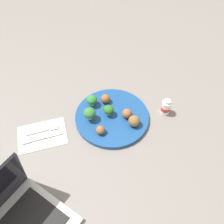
{
  "coord_description": "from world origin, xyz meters",
  "views": [
    {
      "loc": [
        -0.19,
        -0.5,
        0.7
      ],
      "look_at": [
        0.0,
        0.0,
        0.04
      ],
      "focal_mm": 36.71,
      "sensor_mm": 36.0,
      "label": 1
    }
  ],
  "objects_px": {
    "broccoli_floret_far_rim": "(109,110)",
    "meatball_back_left": "(127,113)",
    "broccoli_floret_back_right": "(90,113)",
    "meatball_near_rim": "(100,130)",
    "napkin": "(42,135)",
    "fork": "(43,130)",
    "broccoli_floret_center": "(92,100)",
    "meatball_mid_right": "(106,99)",
    "plate": "(112,117)",
    "knife": "(44,138)",
    "yogurt_bottle": "(166,107)",
    "meatball_front_left": "(134,121)"
  },
  "relations": [
    {
      "from": "broccoli_floret_far_rim",
      "to": "meatball_back_left",
      "type": "bearing_deg",
      "value": -29.31
    },
    {
      "from": "broccoli_floret_back_right",
      "to": "meatball_near_rim",
      "type": "distance_m",
      "value": 0.08
    },
    {
      "from": "napkin",
      "to": "fork",
      "type": "relative_size",
      "value": 1.41
    },
    {
      "from": "meatball_near_rim",
      "to": "broccoli_floret_far_rim",
      "type": "bearing_deg",
      "value": 50.86
    },
    {
      "from": "broccoli_floret_center",
      "to": "napkin",
      "type": "height_order",
      "value": "broccoli_floret_center"
    },
    {
      "from": "meatball_mid_right",
      "to": "meatball_back_left",
      "type": "height_order",
      "value": "same"
    },
    {
      "from": "broccoli_floret_center",
      "to": "broccoli_floret_far_rim",
      "type": "height_order",
      "value": "broccoli_floret_center"
    },
    {
      "from": "plate",
      "to": "broccoli_floret_back_right",
      "type": "bearing_deg",
      "value": 170.94
    },
    {
      "from": "meatball_back_left",
      "to": "fork",
      "type": "xyz_separation_m",
      "value": [
        -0.31,
        0.06,
        -0.03
      ]
    },
    {
      "from": "broccoli_floret_far_rim",
      "to": "fork",
      "type": "bearing_deg",
      "value": 174.68
    },
    {
      "from": "meatball_back_left",
      "to": "meatball_near_rim",
      "type": "height_order",
      "value": "meatball_back_left"
    },
    {
      "from": "knife",
      "to": "yogurt_bottle",
      "type": "distance_m",
      "value": 0.46
    },
    {
      "from": "meatball_front_left",
      "to": "broccoli_floret_back_right",
      "type": "bearing_deg",
      "value": 150.18
    },
    {
      "from": "fork",
      "to": "knife",
      "type": "relative_size",
      "value": 0.83
    },
    {
      "from": "plate",
      "to": "knife",
      "type": "xyz_separation_m",
      "value": [
        -0.26,
        -0.0,
        -0.0
      ]
    },
    {
      "from": "meatball_front_left",
      "to": "knife",
      "type": "distance_m",
      "value": 0.33
    },
    {
      "from": "yogurt_bottle",
      "to": "fork",
      "type": "bearing_deg",
      "value": 170.33
    },
    {
      "from": "broccoli_floret_center",
      "to": "knife",
      "type": "xyz_separation_m",
      "value": [
        -0.21,
        -0.08,
        -0.04
      ]
    },
    {
      "from": "meatball_mid_right",
      "to": "meatball_back_left",
      "type": "relative_size",
      "value": 0.98
    },
    {
      "from": "broccoli_floret_back_right",
      "to": "meatball_mid_right",
      "type": "xyz_separation_m",
      "value": [
        0.08,
        0.06,
        -0.02
      ]
    },
    {
      "from": "broccoli_floret_back_right",
      "to": "meatball_mid_right",
      "type": "height_order",
      "value": "broccoli_floret_back_right"
    },
    {
      "from": "broccoli_floret_center",
      "to": "broccoli_floret_far_rim",
      "type": "distance_m",
      "value": 0.08
    },
    {
      "from": "plate",
      "to": "meatball_near_rim",
      "type": "xyz_separation_m",
      "value": [
        -0.07,
        -0.06,
        0.02
      ]
    },
    {
      "from": "meatball_near_rim",
      "to": "knife",
      "type": "relative_size",
      "value": 0.22
    },
    {
      "from": "meatball_front_left",
      "to": "meatball_near_rim",
      "type": "bearing_deg",
      "value": 176.01
    },
    {
      "from": "meatball_front_left",
      "to": "napkin",
      "type": "bearing_deg",
      "value": 165.8
    },
    {
      "from": "broccoli_floret_far_rim",
      "to": "meatball_near_rim",
      "type": "height_order",
      "value": "broccoli_floret_far_rim"
    },
    {
      "from": "meatball_front_left",
      "to": "plate",
      "type": "bearing_deg",
      "value": 131.2
    },
    {
      "from": "meatball_mid_right",
      "to": "meatball_back_left",
      "type": "distance_m",
      "value": 0.11
    },
    {
      "from": "yogurt_bottle",
      "to": "plate",
      "type": "bearing_deg",
      "value": 167.06
    },
    {
      "from": "meatball_back_left",
      "to": "meatball_front_left",
      "type": "height_order",
      "value": "meatball_front_left"
    },
    {
      "from": "broccoli_floret_back_right",
      "to": "napkin",
      "type": "xyz_separation_m",
      "value": [
        -0.18,
        0.0,
        -0.05
      ]
    },
    {
      "from": "napkin",
      "to": "meatball_near_rim",
      "type": "bearing_deg",
      "value": -20.22
    },
    {
      "from": "meatball_near_rim",
      "to": "fork",
      "type": "distance_m",
      "value": 0.21
    },
    {
      "from": "meatball_near_rim",
      "to": "knife",
      "type": "xyz_separation_m",
      "value": [
        -0.19,
        0.06,
        -0.02
      ]
    },
    {
      "from": "yogurt_bottle",
      "to": "broccoli_floret_back_right",
      "type": "bearing_deg",
      "value": 168.17
    },
    {
      "from": "meatball_front_left",
      "to": "napkin",
      "type": "height_order",
      "value": "meatball_front_left"
    },
    {
      "from": "plate",
      "to": "meatball_back_left",
      "type": "relative_size",
      "value": 7.58
    },
    {
      "from": "broccoli_floret_back_right",
      "to": "meatball_back_left",
      "type": "relative_size",
      "value": 1.45
    },
    {
      "from": "meatball_mid_right",
      "to": "meatball_front_left",
      "type": "height_order",
      "value": "meatball_front_left"
    },
    {
      "from": "plate",
      "to": "meatball_mid_right",
      "type": "distance_m",
      "value": 0.08
    },
    {
      "from": "meatball_near_rim",
      "to": "fork",
      "type": "relative_size",
      "value": 0.27
    },
    {
      "from": "plate",
      "to": "fork",
      "type": "height_order",
      "value": "plate"
    },
    {
      "from": "broccoli_floret_far_rim",
      "to": "napkin",
      "type": "relative_size",
      "value": 0.26
    },
    {
      "from": "napkin",
      "to": "knife",
      "type": "height_order",
      "value": "knife"
    },
    {
      "from": "meatball_near_rim",
      "to": "yogurt_bottle",
      "type": "relative_size",
      "value": 0.48
    },
    {
      "from": "plate",
      "to": "broccoli_floret_back_right",
      "type": "xyz_separation_m",
      "value": [
        -0.08,
        0.01,
        0.04
      ]
    },
    {
      "from": "broccoli_floret_far_rim",
      "to": "napkin",
      "type": "height_order",
      "value": "broccoli_floret_far_rim"
    },
    {
      "from": "meatball_front_left",
      "to": "meatball_back_left",
      "type": "bearing_deg",
      "value": 102.36
    },
    {
      "from": "meatball_mid_right",
      "to": "napkin",
      "type": "height_order",
      "value": "meatball_mid_right"
    }
  ]
}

